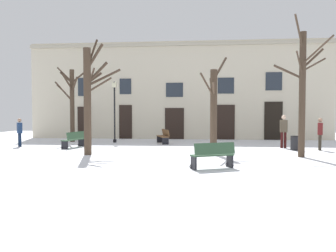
{
  "coord_description": "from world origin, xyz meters",
  "views": [
    {
      "loc": [
        1.81,
        -16.45,
        1.99
      ],
      "look_at": [
        0.0,
        1.7,
        1.24
      ],
      "focal_mm": 36.74,
      "sensor_mm": 36.0,
      "label": 1
    }
  ],
  "objects_px": {
    "tree_foreground": "(303,90)",
    "person_strolling": "(284,130)",
    "litter_bin": "(295,143)",
    "bench_facing_shops": "(74,139)",
    "streetlamp": "(115,105)",
    "bench_back_to_back_left": "(213,155)",
    "person_crossing_plaza": "(20,131)",
    "tree_center": "(89,96)",
    "bench_far_corner": "(163,136)",
    "tree_right_of_center": "(214,108)",
    "tree_near_facade": "(72,101)",
    "person_near_bench": "(320,132)"
  },
  "relations": [
    {
      "from": "tree_right_of_center",
      "to": "person_crossing_plaza",
      "type": "distance_m",
      "value": 11.19
    },
    {
      "from": "bench_facing_shops",
      "to": "bench_back_to_back_left",
      "type": "relative_size",
      "value": 1.14
    },
    {
      "from": "bench_back_to_back_left",
      "to": "person_crossing_plaza",
      "type": "xyz_separation_m",
      "value": [
        -10.72,
        6.51,
        0.42
      ]
    },
    {
      "from": "tree_foreground",
      "to": "person_strolling",
      "type": "xyz_separation_m",
      "value": [
        0.09,
        3.79,
        -1.94
      ]
    },
    {
      "from": "tree_foreground",
      "to": "bench_facing_shops",
      "type": "bearing_deg",
      "value": 166.12
    },
    {
      "from": "tree_center",
      "to": "bench_far_corner",
      "type": "height_order",
      "value": "tree_center"
    },
    {
      "from": "bench_far_corner",
      "to": "bench_facing_shops",
      "type": "height_order",
      "value": "same"
    },
    {
      "from": "litter_bin",
      "to": "bench_back_to_back_left",
      "type": "relative_size",
      "value": 0.47
    },
    {
      "from": "tree_near_facade",
      "to": "litter_bin",
      "type": "height_order",
      "value": "tree_near_facade"
    },
    {
      "from": "tree_foreground",
      "to": "person_strolling",
      "type": "height_order",
      "value": "tree_foreground"
    },
    {
      "from": "tree_right_of_center",
      "to": "person_strolling",
      "type": "bearing_deg",
      "value": 37.95
    },
    {
      "from": "tree_near_facade",
      "to": "person_strolling",
      "type": "relative_size",
      "value": 2.71
    },
    {
      "from": "bench_far_corner",
      "to": "person_strolling",
      "type": "xyz_separation_m",
      "value": [
        6.88,
        -2.05,
        0.56
      ]
    },
    {
      "from": "tree_foreground",
      "to": "litter_bin",
      "type": "distance_m",
      "value": 3.75
    },
    {
      "from": "tree_center",
      "to": "tree_right_of_center",
      "type": "relative_size",
      "value": 1.16
    },
    {
      "from": "streetlamp",
      "to": "bench_facing_shops",
      "type": "bearing_deg",
      "value": -112.57
    },
    {
      "from": "bench_back_to_back_left",
      "to": "person_strolling",
      "type": "height_order",
      "value": "person_strolling"
    },
    {
      "from": "tree_right_of_center",
      "to": "person_strolling",
      "type": "relative_size",
      "value": 2.61
    },
    {
      "from": "person_near_bench",
      "to": "person_strolling",
      "type": "bearing_deg",
      "value": 72.25
    },
    {
      "from": "person_near_bench",
      "to": "tree_foreground",
      "type": "bearing_deg",
      "value": 162.12
    },
    {
      "from": "tree_center",
      "to": "litter_bin",
      "type": "relative_size",
      "value": 7.38
    },
    {
      "from": "litter_bin",
      "to": "tree_foreground",
      "type": "bearing_deg",
      "value": -99.13
    },
    {
      "from": "bench_facing_shops",
      "to": "litter_bin",
      "type": "bearing_deg",
      "value": 101.06
    },
    {
      "from": "person_crossing_plaza",
      "to": "person_strolling",
      "type": "xyz_separation_m",
      "value": [
        14.8,
        0.79,
        0.12
      ]
    },
    {
      "from": "streetlamp",
      "to": "person_strolling",
      "type": "relative_size",
      "value": 2.2
    },
    {
      "from": "bench_far_corner",
      "to": "bench_back_to_back_left",
      "type": "bearing_deg",
      "value": -4.08
    },
    {
      "from": "streetlamp",
      "to": "bench_facing_shops",
      "type": "height_order",
      "value": "streetlamp"
    },
    {
      "from": "person_strolling",
      "to": "bench_facing_shops",
      "type": "bearing_deg",
      "value": 8.01
    },
    {
      "from": "tree_foreground",
      "to": "person_crossing_plaza",
      "type": "height_order",
      "value": "tree_foreground"
    },
    {
      "from": "streetlamp",
      "to": "bench_back_to_back_left",
      "type": "bearing_deg",
      "value": -58.25
    },
    {
      "from": "person_crossing_plaza",
      "to": "tree_foreground",
      "type": "bearing_deg",
      "value": 36.14
    },
    {
      "from": "tree_right_of_center",
      "to": "tree_near_facade",
      "type": "relative_size",
      "value": 0.96
    },
    {
      "from": "person_near_bench",
      "to": "tree_near_facade",
      "type": "bearing_deg",
      "value": 89.5
    },
    {
      "from": "streetlamp",
      "to": "person_near_bench",
      "type": "distance_m",
      "value": 12.3
    },
    {
      "from": "tree_center",
      "to": "person_crossing_plaza",
      "type": "height_order",
      "value": "tree_center"
    },
    {
      "from": "tree_near_facade",
      "to": "person_near_bench",
      "type": "height_order",
      "value": "tree_near_facade"
    },
    {
      "from": "tree_right_of_center",
      "to": "bench_far_corner",
      "type": "xyz_separation_m",
      "value": [
        -2.96,
        5.1,
        -1.71
      ]
    },
    {
      "from": "bench_facing_shops",
      "to": "person_near_bench",
      "type": "distance_m",
      "value": 13.15
    },
    {
      "from": "bench_far_corner",
      "to": "person_crossing_plaza",
      "type": "distance_m",
      "value": 8.43
    },
    {
      "from": "litter_bin",
      "to": "bench_far_corner",
      "type": "xyz_separation_m",
      "value": [
        -7.22,
        3.14,
        0.08
      ]
    },
    {
      "from": "tree_right_of_center",
      "to": "bench_facing_shops",
      "type": "height_order",
      "value": "tree_right_of_center"
    },
    {
      "from": "tree_foreground",
      "to": "bench_back_to_back_left",
      "type": "distance_m",
      "value": 5.86
    },
    {
      "from": "tree_near_facade",
      "to": "person_near_bench",
      "type": "xyz_separation_m",
      "value": [
        14.67,
        -3.59,
        -1.75
      ]
    },
    {
      "from": "person_near_bench",
      "to": "person_crossing_plaza",
      "type": "relative_size",
      "value": 1.04
    },
    {
      "from": "streetlamp",
      "to": "person_strolling",
      "type": "height_order",
      "value": "streetlamp"
    },
    {
      "from": "tree_center",
      "to": "litter_bin",
      "type": "distance_m",
      "value": 10.66
    },
    {
      "from": "streetlamp",
      "to": "tree_center",
      "type": "bearing_deg",
      "value": -86.06
    },
    {
      "from": "tree_center",
      "to": "person_near_bench",
      "type": "relative_size",
      "value": 3.27
    },
    {
      "from": "bench_far_corner",
      "to": "bench_facing_shops",
      "type": "xyz_separation_m",
      "value": [
        -4.65,
        -3.01,
        0.01
      ]
    },
    {
      "from": "tree_near_facade",
      "to": "bench_far_corner",
      "type": "distance_m",
      "value": 6.59
    }
  ]
}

